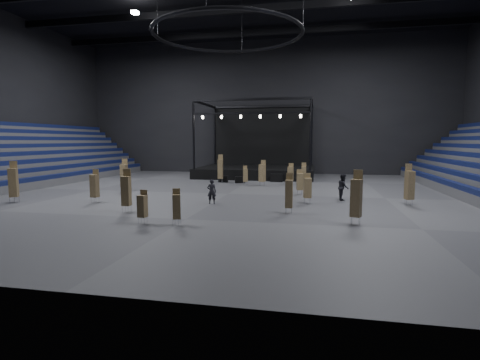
% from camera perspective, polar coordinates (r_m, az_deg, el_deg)
% --- Properties ---
extents(floor, '(50.00, 50.00, 0.00)m').
position_cam_1_polar(floor, '(31.50, -1.83, -2.11)').
color(floor, '#47474A').
rests_on(floor, ground).
extents(wall_back, '(50.00, 0.20, 18.00)m').
position_cam_1_polar(wall_back, '(52.05, 3.53, 11.01)').
color(wall_back, black).
rests_on(wall_back, ground).
extents(stage, '(14.00, 10.00, 9.20)m').
position_cam_1_polar(stage, '(47.23, 2.67, 2.36)').
color(stage, black).
rests_on(stage, floor).
extents(truss_ring, '(12.30, 12.30, 5.15)m').
position_cam_1_polar(truss_ring, '(32.34, -1.91, 21.35)').
color(truss_ring, black).
rests_on(truss_ring, ceiling).
extents(flight_case_left, '(1.04, 0.54, 0.69)m').
position_cam_1_polar(flight_case_left, '(40.34, -2.61, 0.16)').
color(flight_case_left, black).
rests_on(flight_case_left, floor).
extents(flight_case_mid, '(1.15, 0.83, 0.69)m').
position_cam_1_polar(flight_case_mid, '(39.47, -0.00, 0.04)').
color(flight_case_mid, black).
rests_on(flight_case_mid, floor).
extents(flight_case_right, '(1.33, 0.70, 0.87)m').
position_cam_1_polar(flight_case_right, '(40.80, 5.60, 0.34)').
color(flight_case_right, black).
rests_on(flight_case_right, floor).
extents(chair_stack_0, '(0.61, 0.61, 2.16)m').
position_cam_1_polar(chair_stack_0, '(26.82, 10.23, -1.11)').
color(chair_stack_0, silver).
rests_on(chair_stack_0, floor).
extents(chair_stack_1, '(0.60, 0.60, 2.19)m').
position_cam_1_polar(chair_stack_1, '(38.06, 7.71, 1.02)').
color(chair_stack_1, silver).
rests_on(chair_stack_1, floor).
extents(chair_stack_2, '(0.69, 0.69, 2.56)m').
position_cam_1_polar(chair_stack_2, '(36.80, 3.41, 1.15)').
color(chair_stack_2, silver).
rests_on(chair_stack_2, floor).
extents(chair_stack_3, '(0.69, 0.69, 3.01)m').
position_cam_1_polar(chair_stack_3, '(31.26, -31.25, -0.23)').
color(chair_stack_3, silver).
rests_on(chair_stack_3, floor).
extents(chair_stack_4, '(0.55, 0.55, 2.89)m').
position_cam_1_polar(chair_stack_4, '(34.02, -17.25, 0.72)').
color(chair_stack_4, silver).
rests_on(chair_stack_4, floor).
extents(chair_stack_5, '(0.58, 0.58, 2.99)m').
position_cam_1_polar(chair_stack_5, '(39.72, -3.02, 1.76)').
color(chair_stack_5, silver).
rests_on(chair_stack_5, floor).
extents(chair_stack_7, '(0.53, 0.53, 1.94)m').
position_cam_1_polar(chair_stack_7, '(19.98, -9.65, -3.92)').
color(chair_stack_7, silver).
rests_on(chair_stack_7, floor).
extents(chair_stack_8, '(0.53, 0.53, 2.70)m').
position_cam_1_polar(chair_stack_8, '(24.30, -16.95, -1.50)').
color(chair_stack_8, silver).
rests_on(chair_stack_8, floor).
extents(chair_stack_9, '(0.57, 0.57, 2.09)m').
position_cam_1_polar(chair_stack_9, '(31.21, 9.10, -0.19)').
color(chair_stack_9, silver).
rests_on(chair_stack_9, floor).
extents(chair_stack_10, '(0.50, 0.50, 2.42)m').
position_cam_1_polar(chair_stack_10, '(28.80, -21.27, -0.76)').
color(chair_stack_10, silver).
rests_on(chair_stack_10, floor).
extents(chair_stack_11, '(0.47, 0.47, 1.81)m').
position_cam_1_polar(chair_stack_11, '(20.76, -14.64, -3.79)').
color(chair_stack_11, silver).
rests_on(chair_stack_11, floor).
extents(chair_stack_12, '(0.44, 0.44, 2.49)m').
position_cam_1_polar(chair_stack_12, '(23.00, 7.47, -2.00)').
color(chair_stack_12, silver).
rests_on(chair_stack_12, floor).
extents(chair_stack_13, '(0.66, 0.66, 2.92)m').
position_cam_1_polar(chair_stack_13, '(20.71, 17.30, -2.50)').
color(chair_stack_13, silver).
rests_on(chair_stack_13, floor).
extents(chair_stack_14, '(0.54, 0.54, 1.95)m').
position_cam_1_polar(chair_stack_14, '(37.58, 0.82, 0.80)').
color(chair_stack_14, silver).
rests_on(chair_stack_14, floor).
extents(chair_stack_15, '(0.47, 0.47, 2.35)m').
position_cam_1_polar(chair_stack_15, '(36.53, 9.69, 0.85)').
color(chair_stack_15, silver).
rests_on(chair_stack_15, floor).
extents(chair_stack_16, '(0.63, 0.63, 2.88)m').
position_cam_1_polar(chair_stack_16, '(28.17, 24.41, -0.62)').
color(chair_stack_16, silver).
rests_on(chair_stack_16, floor).
extents(man_center, '(0.71, 0.54, 1.74)m').
position_cam_1_polar(man_center, '(26.47, -4.33, -1.76)').
color(man_center, black).
rests_on(man_center, floor).
extents(crew_member, '(0.79, 0.99, 1.98)m').
position_cam_1_polar(crew_member, '(29.02, 15.44, -1.04)').
color(crew_member, black).
rests_on(crew_member, floor).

